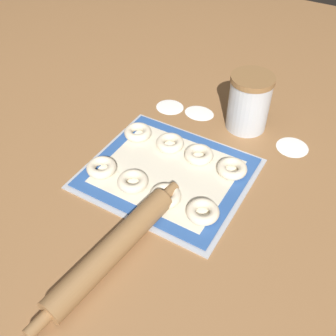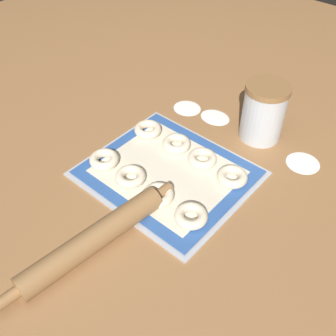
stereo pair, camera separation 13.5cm
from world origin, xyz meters
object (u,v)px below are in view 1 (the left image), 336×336
bagel_front_mid_left (133,181)px  bagel_back_far_left (138,132)px  rolling_pin (113,249)px  flour_canister (249,102)px  bagel_back_mid_left (170,143)px  bagel_back_far_right (232,169)px  bagel_back_mid_right (199,155)px  bagel_front_far_left (102,168)px  bagel_front_far_right (203,212)px  baking_tray (168,173)px  bagel_front_mid_right (165,196)px

bagel_front_mid_left → bagel_back_far_left: same height
rolling_pin → flour_canister: bearing=83.3°
bagel_back_mid_left → bagel_back_far_right: bearing=-2.0°
bagel_back_far_right → flour_canister: 0.23m
bagel_front_mid_left → bagel_back_far_right: same height
bagel_back_mid_left → bagel_back_mid_right: same height
bagel_front_far_left → bagel_front_far_right: same height
bagel_back_far_left → bagel_back_mid_right: same height
flour_canister → rolling_pin: 0.59m
baking_tray → bagel_back_far_right: bearing=29.8°
bagel_front_far_left → rolling_pin: bearing=-47.3°
bagel_front_mid_left → flour_canister: bearing=69.1°
bagel_front_far_right → flour_canister: size_ratio=0.47×
baking_tray → bagel_back_mid_right: (0.05, 0.09, 0.02)m
bagel_front_mid_left → bagel_front_mid_right: same height
bagel_front_mid_right → bagel_back_mid_left: bearing=116.9°
bagel_back_mid_right → bagel_back_far_left: bearing=-178.9°
bagel_front_far_left → bagel_back_mid_left: (0.11, 0.18, 0.00)m
bagel_back_far_right → flour_canister: (-0.05, 0.22, 0.06)m
bagel_front_far_left → bagel_back_mid_right: same height
bagel_front_far_left → bagel_back_mid_left: size_ratio=1.00×
bagel_back_mid_left → bagel_back_far_left: bearing=-177.0°
bagel_back_mid_left → bagel_front_far_left: bearing=-120.7°
bagel_front_mid_right → rolling_pin: 0.19m
flour_canister → rolling_pin: flour_canister is taller
bagel_front_far_left → rolling_pin: rolling_pin is taller
bagel_front_far_left → bagel_back_mid_right: bearing=41.6°
bagel_front_mid_left → flour_canister: 0.42m
bagel_back_far_left → bagel_back_mid_right: 0.20m
bagel_front_far_right → rolling_pin: rolling_pin is taller
baking_tray → bagel_back_far_right: bagel_back_far_right is taller
bagel_back_mid_left → flour_canister: (0.14, 0.21, 0.06)m
bagel_front_far_left → bagel_front_mid_right: 0.20m
flour_canister → baking_tray: bearing=-107.7°
bagel_back_far_left → rolling_pin: bearing=-63.9°
bagel_front_far_left → rolling_pin: 0.26m
bagel_front_mid_left → rolling_pin: (0.08, -0.19, 0.01)m
bagel_front_mid_right → flour_canister: flour_canister is taller
bagel_back_far_left → flour_canister: 0.33m
bagel_front_far_left → bagel_front_mid_right: same height
bagel_back_far_right → bagel_front_far_left: bearing=-150.2°
bagel_front_far_left → flour_canister: 0.46m
bagel_front_far_right → rolling_pin: size_ratio=0.17×
bagel_back_mid_right → bagel_back_far_right: (0.10, -0.00, 0.00)m
bagel_front_mid_left → bagel_back_mid_left: same height
bagel_front_far_right → rolling_pin: (-0.12, -0.19, 0.01)m
rolling_pin → bagel_back_mid_left: bearing=101.3°
baking_tray → bagel_back_far_right: (0.15, 0.08, 0.02)m
bagel_front_far_right → bagel_back_mid_right: bearing=119.8°
baking_tray → bagel_front_far_right: bearing=-30.7°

